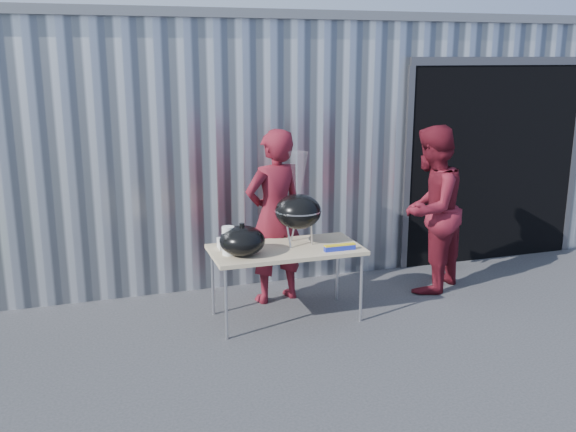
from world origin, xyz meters
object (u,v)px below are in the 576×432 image
object	(u,v)px
person_cook	(275,217)
person_bystander	(430,210)
folding_table	(286,252)
kettle_grill	(298,205)

from	to	relation	value
person_cook	person_bystander	world-z (taller)	same
folding_table	person_bystander	bearing A→B (deg)	9.59
folding_table	person_bystander	distance (m)	1.84
kettle_grill	person_cook	bearing A→B (deg)	103.39
folding_table	person_cook	world-z (taller)	person_cook
person_cook	person_bystander	distance (m)	1.77
folding_table	person_cook	xyz separation A→B (m)	(0.04, 0.53, 0.23)
person_bystander	person_cook	bearing A→B (deg)	-43.91
kettle_grill	folding_table	bearing A→B (deg)	-154.21
folding_table	kettle_grill	xyz separation A→B (m)	(0.15, 0.07, 0.45)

